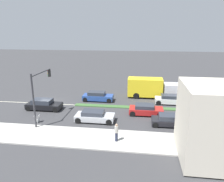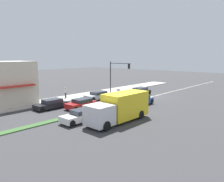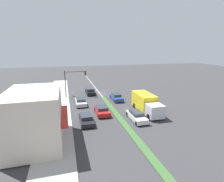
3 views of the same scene
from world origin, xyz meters
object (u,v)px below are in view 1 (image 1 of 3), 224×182
at_px(hatchback_red, 146,110).
at_px(van_white, 172,100).
at_px(suv_black, 44,105).
at_px(sedan_dark, 171,120).
at_px(warning_aframe_sign, 37,119).
at_px(coupe_blue, 98,96).
at_px(sedan_silver, 94,116).
at_px(traffic_signal_main, 39,88).
at_px(pedestrian, 116,132).
at_px(delivery_truck, 151,88).

bearing_deg(hatchback_red, van_white, 141.22).
bearing_deg(van_white, suv_black, -74.95).
relative_size(suv_black, sedan_dark, 1.04).
relative_size(warning_aframe_sign, sedan_dark, 0.20).
height_order(warning_aframe_sign, coupe_blue, coupe_blue).
xyz_separation_m(warning_aframe_sign, sedan_dark, (-1.11, 14.47, 0.16)).
bearing_deg(suv_black, sedan_silver, 68.73).
bearing_deg(sedan_silver, van_white, 128.12).
xyz_separation_m(hatchback_red, suv_black, (0.00, -12.83, 0.03)).
relative_size(warning_aframe_sign, suv_black, 0.19).
bearing_deg(sedan_silver, hatchback_red, 116.40).
distance_m(sedan_silver, sedan_dark, 8.27).
bearing_deg(traffic_signal_main, sedan_silver, 101.31).
bearing_deg(sedan_dark, traffic_signal_main, -85.37).
height_order(van_white, coupe_blue, coupe_blue).
xyz_separation_m(traffic_signal_main, coupe_blue, (-8.32, 4.53, -3.25)).
distance_m(pedestrian, suv_black, 12.41).
bearing_deg(sedan_silver, suv_black, -111.27).
bearing_deg(sedan_dark, coupe_blue, -127.54).
bearing_deg(warning_aframe_sign, sedan_silver, 100.14).
distance_m(traffic_signal_main, sedan_silver, 6.61).
relative_size(traffic_signal_main, delivery_truck, 0.75).
distance_m(delivery_truck, hatchback_red, 7.30).
bearing_deg(pedestrian, van_white, 151.67).
height_order(hatchback_red, coupe_blue, coupe_blue).
distance_m(traffic_signal_main, sedan_dark, 14.33).
distance_m(warning_aframe_sign, van_white, 17.47).
height_order(traffic_signal_main, warning_aframe_sign, traffic_signal_main).
xyz_separation_m(hatchback_red, sedan_silver, (2.80, -5.64, -0.01)).
relative_size(hatchback_red, suv_black, 0.91).
bearing_deg(warning_aframe_sign, hatchback_red, 108.27).
relative_size(traffic_signal_main, suv_black, 1.28).
bearing_deg(pedestrian, sedan_dark, 129.16).
height_order(suv_black, coupe_blue, suv_black).
height_order(delivery_truck, coupe_blue, delivery_truck).
relative_size(van_white, coupe_blue, 1.06).
bearing_deg(sedan_dark, sedan_silver, -90.00).
distance_m(sedan_silver, van_white, 11.66).
bearing_deg(hatchback_red, traffic_signal_main, -70.79).
bearing_deg(warning_aframe_sign, coupe_blue, 148.48).
xyz_separation_m(pedestrian, suv_black, (-7.13, -10.15, -0.36)).
bearing_deg(warning_aframe_sign, sedan_dark, 94.38).
relative_size(warning_aframe_sign, sedan_silver, 0.20).
distance_m(hatchback_red, coupe_blue, 8.05).
relative_size(pedestrian, warning_aframe_sign, 2.00).
distance_m(sedan_silver, suv_black, 7.72).
xyz_separation_m(hatchback_red, van_white, (-4.40, 3.53, 0.01)).
relative_size(pedestrian, delivery_truck, 0.22).
relative_size(traffic_signal_main, pedestrian, 3.34).
height_order(van_white, sedan_dark, van_white).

